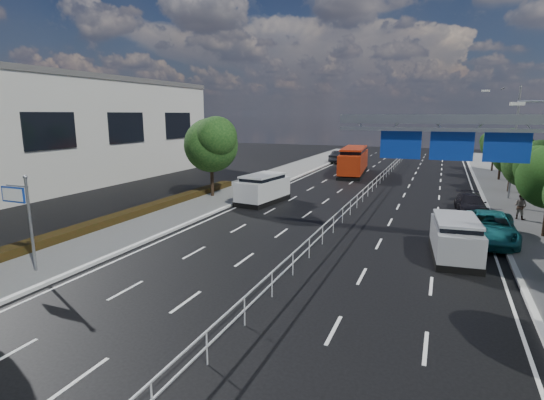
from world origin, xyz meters
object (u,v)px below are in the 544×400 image
(near_car_silver, at_px, (350,168))
(parked_car_teal, at_px, (490,227))
(white_minivan, at_px, (263,189))
(red_bus, at_px, (354,160))
(overhead_gantry, at_px, (469,140))
(near_car_dark, at_px, (341,157))
(silver_minivan, at_px, (455,238))
(toilet_sign, at_px, (21,207))
(parked_car_dark, at_px, (471,204))
(pedestrian_b, at_px, (520,206))

(near_car_silver, distance_m, parked_car_teal, 25.83)
(white_minivan, distance_m, red_bus, 18.81)
(overhead_gantry, bearing_deg, near_car_dark, 111.39)
(white_minivan, height_order, near_car_dark, white_minivan)
(silver_minivan, bearing_deg, toilet_sign, -157.89)
(overhead_gantry, xyz_separation_m, parked_car_dark, (0.97, 9.72, -4.95))
(near_car_silver, height_order, parked_car_teal, parked_car_teal)
(near_car_dark, xyz_separation_m, parked_car_dark, (15.63, -27.73, -0.20))
(toilet_sign, bearing_deg, silver_minivan, 27.67)
(parked_car_teal, bearing_deg, toilet_sign, -145.29)
(white_minivan, height_order, parked_car_teal, white_minivan)
(near_car_dark, xyz_separation_m, silver_minivan, (14.43, -38.34, 0.12))
(overhead_gantry, height_order, silver_minivan, overhead_gantry)
(near_car_silver, xyz_separation_m, pedestrian_b, (14.59, -16.92, 0.23))
(red_bus, xyz_separation_m, silver_minivan, (10.33, -26.95, -0.65))
(white_minivan, relative_size, near_car_dark, 1.04)
(white_minivan, relative_size, near_car_silver, 1.20)
(red_bus, relative_size, parked_car_teal, 1.85)
(toilet_sign, height_order, pedestrian_b, toilet_sign)
(near_car_silver, relative_size, near_car_dark, 0.87)
(overhead_gantry, height_order, red_bus, overhead_gantry)
(red_bus, bearing_deg, silver_minivan, -74.36)
(parked_car_dark, bearing_deg, toilet_sign, -138.26)
(parked_car_teal, bearing_deg, white_minivan, 163.77)
(near_car_silver, relative_size, parked_car_dark, 0.99)
(white_minivan, bearing_deg, overhead_gantry, -20.86)
(red_bus, bearing_deg, near_car_dark, 104.42)
(overhead_gantry, xyz_separation_m, parked_car_teal, (1.56, 2.66, -4.81))
(white_minivan, height_order, pedestrian_b, white_minivan)
(near_car_dark, xyz_separation_m, pedestrian_b, (18.47, -29.02, 0.14))
(overhead_gantry, distance_m, silver_minivan, 4.73)
(red_bus, height_order, near_car_dark, red_bus)
(red_bus, bearing_deg, parked_car_dark, -60.09)
(toilet_sign, bearing_deg, white_minivan, 78.10)
(overhead_gantry, height_order, pedestrian_b, overhead_gantry)
(near_car_dark, bearing_deg, silver_minivan, 117.65)
(parked_car_teal, xyz_separation_m, pedestrian_b, (2.25, 5.77, 0.20))
(white_minivan, bearing_deg, pedestrian_b, 10.32)
(white_minivan, xyz_separation_m, red_bus, (3.41, 18.49, 0.52))
(toilet_sign, bearing_deg, parked_car_dark, 46.65)
(parked_car_dark, bearing_deg, near_car_silver, 122.06)
(white_minivan, distance_m, near_car_dark, 29.89)
(white_minivan, relative_size, parked_car_teal, 0.95)
(white_minivan, bearing_deg, parked_car_dark, 15.75)
(near_car_silver, bearing_deg, red_bus, -101.93)
(parked_car_dark, height_order, pedestrian_b, pedestrian_b)
(toilet_sign, bearing_deg, parked_car_teal, 33.43)
(parked_car_dark, xyz_separation_m, pedestrian_b, (2.84, -1.29, 0.34))
(red_bus, bearing_deg, parked_car_teal, -67.93)
(red_bus, xyz_separation_m, near_car_silver, (-0.21, -0.71, -0.85))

